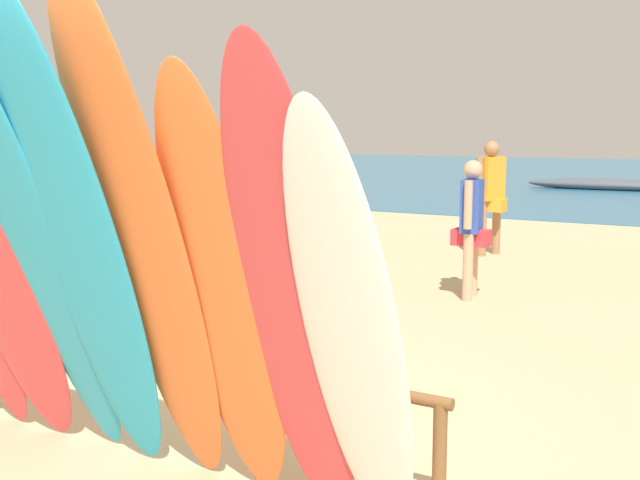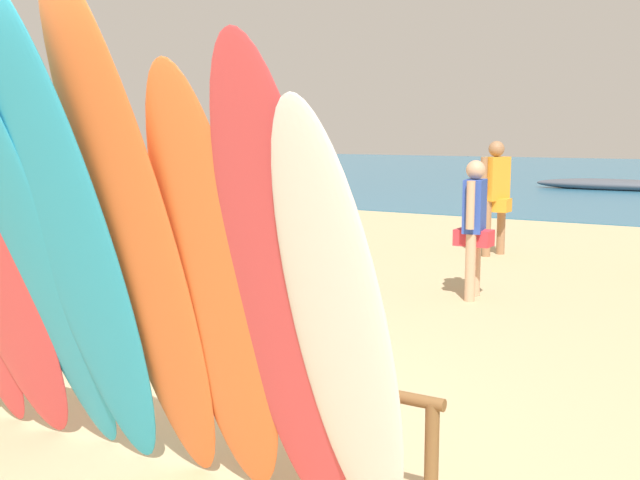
# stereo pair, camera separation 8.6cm
# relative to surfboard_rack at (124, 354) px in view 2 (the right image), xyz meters

# --- Properties ---
(ground) EXTENTS (60.00, 60.00, 0.00)m
(ground) POSITION_rel_surfboard_rack_xyz_m (0.00, 14.00, -0.51)
(ground) COLOR tan
(surfboard_rack) EXTENTS (4.24, 0.07, 0.62)m
(surfboard_rack) POSITION_rel_surfboard_rack_xyz_m (0.00, 0.00, 0.00)
(surfboard_rack) COLOR brown
(surfboard_rack) RESTS_ON ground
(surfboard_red_4) EXTENTS (0.62, 0.84, 1.92)m
(surfboard_red_4) POSITION_rel_surfboard_rack_xyz_m (-0.35, -0.58, 0.45)
(surfboard_red_4) COLOR #D13D42
(surfboard_red_4) RESTS_ON ground
(surfboard_teal_5) EXTENTS (0.50, 1.10, 2.58)m
(surfboard_teal_5) POSITION_rel_surfboard_rack_xyz_m (0.02, -0.68, 0.78)
(surfboard_teal_5) COLOR #289EC6
(surfboard_teal_5) RESTS_ON ground
(surfboard_teal_6) EXTENTS (0.58, 1.01, 2.60)m
(surfboard_teal_6) POSITION_rel_surfboard_rack_xyz_m (0.38, -0.67, 0.79)
(surfboard_teal_6) COLOR #289EC6
(surfboard_teal_6) RESTS_ON ground
(surfboard_orange_7) EXTENTS (0.64, 0.98, 2.66)m
(surfboard_orange_7) POSITION_rel_surfboard_rack_xyz_m (0.73, -0.60, 0.82)
(surfboard_orange_7) COLOR orange
(surfboard_orange_7) RESTS_ON ground
(surfboard_orange_8) EXTENTS (0.54, 0.74, 2.21)m
(surfboard_orange_8) POSITION_rel_surfboard_rack_xyz_m (1.14, -0.49, 0.59)
(surfboard_orange_8) COLOR orange
(surfboard_orange_8) RESTS_ON ground
(surfboard_red_9) EXTENTS (0.56, 0.78, 2.30)m
(surfboard_red_9) POSITION_rel_surfboard_rack_xyz_m (1.55, -0.53, 0.64)
(surfboard_red_9) COLOR #D13D42
(surfboard_red_9) RESTS_ON ground
(surfboard_white_10) EXTENTS (0.58, 0.80, 2.05)m
(surfboard_white_10) POSITION_rel_surfboard_rack_xyz_m (1.86, -0.54, 0.51)
(surfboard_white_10) COLOR white
(surfboard_white_10) RESTS_ON ground
(beachgoer_midbeach) EXTENTS (0.41, 0.59, 1.57)m
(beachgoer_midbeach) POSITION_rel_surfboard_rack_xyz_m (0.52, 4.87, 0.39)
(beachgoer_midbeach) COLOR tan
(beachgoer_midbeach) RESTS_ON ground
(beachgoer_photographing) EXTENTS (0.45, 0.63, 1.75)m
(beachgoer_photographing) POSITION_rel_surfboard_rack_xyz_m (-0.25, 7.96, 0.49)
(beachgoer_photographing) COLOR #9E704C
(beachgoer_photographing) RESTS_ON ground
(beachgoer_near_rack) EXTENTS (0.40, 0.53, 1.55)m
(beachgoer_near_rack) POSITION_rel_surfboard_rack_xyz_m (-2.14, 2.35, 0.38)
(beachgoer_near_rack) COLOR brown
(beachgoer_near_rack) RESTS_ON ground
(beach_chair_red) EXTENTS (0.72, 0.83, 0.81)m
(beach_chair_red) POSITION_rel_surfboard_rack_xyz_m (-3.08, 1.50, -0.08)
(beach_chair_red) COLOR #B7B7BC
(beach_chair_red) RESTS_ON ground
(distant_boat) EXTENTS (4.92, 0.98, 0.39)m
(distant_boat) POSITION_rel_surfboard_rack_xyz_m (-1.11, 22.60, -0.34)
(distant_boat) COLOR #4C515B
(distant_boat) RESTS_ON ground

